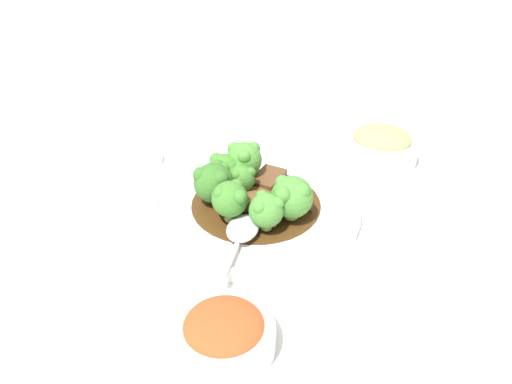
{
  "coord_description": "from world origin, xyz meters",
  "views": [
    {
      "loc": [
        0.44,
        0.35,
        0.41
      ],
      "look_at": [
        0.0,
        0.0,
        0.03
      ],
      "focal_mm": 35.0,
      "sensor_mm": 36.0,
      "label": 1
    }
  ],
  "objects_px": {
    "broccoli_floret_1": "(223,171)",
    "side_bowl_appetizer": "(381,146)",
    "broccoli_floret_0": "(266,210)",
    "serving_spoon": "(238,241)",
    "beef_strip_0": "(239,202)",
    "broccoli_floret_2": "(214,182)",
    "broccoli_floret_3": "(242,178)",
    "broccoli_floret_6": "(290,197)",
    "main_plate": "(256,206)",
    "broccoli_floret_5": "(232,199)",
    "broccoli_floret_4": "(244,159)",
    "beef_strip_4": "(268,179)",
    "sauce_dish": "(139,160)",
    "beef_strip_1": "(297,197)",
    "side_bowl_kimchi": "(224,333)",
    "beef_strip_3": "(267,211)",
    "beef_strip_2": "(266,200)"
  },
  "relations": [
    {
      "from": "broccoli_floret_1",
      "to": "side_bowl_appetizer",
      "type": "bearing_deg",
      "value": 151.74
    },
    {
      "from": "broccoli_floret_0",
      "to": "serving_spoon",
      "type": "bearing_deg",
      "value": -7.87
    },
    {
      "from": "beef_strip_0",
      "to": "serving_spoon",
      "type": "xyz_separation_m",
      "value": [
        0.06,
        0.05,
        -0.0
      ]
    },
    {
      "from": "broccoli_floret_2",
      "to": "serving_spoon",
      "type": "bearing_deg",
      "value": 58.12
    },
    {
      "from": "broccoli_floret_1",
      "to": "broccoli_floret_3",
      "type": "xyz_separation_m",
      "value": [
        -0.0,
        0.03,
        -0.0
      ]
    },
    {
      "from": "broccoli_floret_6",
      "to": "broccoli_floret_1",
      "type": "bearing_deg",
      "value": -91.11
    },
    {
      "from": "main_plate",
      "to": "broccoli_floret_5",
      "type": "distance_m",
      "value": 0.07
    },
    {
      "from": "broccoli_floret_4",
      "to": "broccoli_floret_6",
      "type": "distance_m",
      "value": 0.11
    },
    {
      "from": "beef_strip_4",
      "to": "broccoli_floret_6",
      "type": "distance_m",
      "value": 0.09
    },
    {
      "from": "broccoli_floret_5",
      "to": "sauce_dish",
      "type": "bearing_deg",
      "value": -100.2
    },
    {
      "from": "broccoli_floret_6",
      "to": "broccoli_floret_0",
      "type": "bearing_deg",
      "value": -17.56
    },
    {
      "from": "beef_strip_0",
      "to": "broccoli_floret_2",
      "type": "distance_m",
      "value": 0.04
    },
    {
      "from": "beef_strip_1",
      "to": "broccoli_floret_5",
      "type": "distance_m",
      "value": 0.1
    },
    {
      "from": "beef_strip_4",
      "to": "serving_spoon",
      "type": "relative_size",
      "value": 0.27
    },
    {
      "from": "beef_strip_0",
      "to": "broccoli_floret_1",
      "type": "xyz_separation_m",
      "value": [
        -0.02,
        -0.05,
        0.02
      ]
    },
    {
      "from": "broccoli_floret_6",
      "to": "sauce_dish",
      "type": "xyz_separation_m",
      "value": [
        0.01,
        -0.29,
        -0.04
      ]
    },
    {
      "from": "broccoli_floret_2",
      "to": "broccoli_floret_5",
      "type": "bearing_deg",
      "value": 68.12
    },
    {
      "from": "broccoli_floret_4",
      "to": "sauce_dish",
      "type": "xyz_separation_m",
      "value": [
        0.04,
        -0.19,
        -0.05
      ]
    },
    {
      "from": "broccoli_floret_5",
      "to": "side_bowl_kimchi",
      "type": "bearing_deg",
      "value": 37.87
    },
    {
      "from": "beef_strip_3",
      "to": "beef_strip_4",
      "type": "bearing_deg",
      "value": -144.56
    },
    {
      "from": "main_plate",
      "to": "broccoli_floret_6",
      "type": "distance_m",
      "value": 0.07
    },
    {
      "from": "beef_strip_0",
      "to": "broccoli_floret_0",
      "type": "relative_size",
      "value": 1.29
    },
    {
      "from": "broccoli_floret_4",
      "to": "side_bowl_appetizer",
      "type": "bearing_deg",
      "value": 150.43
    },
    {
      "from": "broccoli_floret_1",
      "to": "sauce_dish",
      "type": "distance_m",
      "value": 0.18
    },
    {
      "from": "side_bowl_appetizer",
      "to": "broccoli_floret_6",
      "type": "bearing_deg",
      "value": -2.89
    },
    {
      "from": "beef_strip_4",
      "to": "sauce_dish",
      "type": "height_order",
      "value": "beef_strip_4"
    },
    {
      "from": "broccoli_floret_0",
      "to": "broccoli_floret_1",
      "type": "xyz_separation_m",
      "value": [
        -0.04,
        -0.1,
        0.0
      ]
    },
    {
      "from": "broccoli_floret_6",
      "to": "side_bowl_kimchi",
      "type": "relative_size",
      "value": 0.58
    },
    {
      "from": "beef_strip_3",
      "to": "broccoli_floret_0",
      "type": "height_order",
      "value": "broccoli_floret_0"
    },
    {
      "from": "beef_strip_0",
      "to": "beef_strip_3",
      "type": "distance_m",
      "value": 0.04
    },
    {
      "from": "main_plate",
      "to": "beef_strip_1",
      "type": "distance_m",
      "value": 0.06
    },
    {
      "from": "beef_strip_0",
      "to": "beef_strip_4",
      "type": "xyz_separation_m",
      "value": [
        -0.07,
        -0.01,
        -0.0
      ]
    },
    {
      "from": "beef_strip_3",
      "to": "main_plate",
      "type": "bearing_deg",
      "value": -119.85
    },
    {
      "from": "side_bowl_kimchi",
      "to": "beef_strip_2",
      "type": "bearing_deg",
      "value": -152.77
    },
    {
      "from": "main_plate",
      "to": "serving_spoon",
      "type": "distance_m",
      "value": 0.1
    },
    {
      "from": "broccoli_floret_0",
      "to": "broccoli_floret_5",
      "type": "xyz_separation_m",
      "value": [
        0.01,
        -0.04,
        0.0
      ]
    },
    {
      "from": "side_bowl_kimchi",
      "to": "beef_strip_1",
      "type": "bearing_deg",
      "value": -162.28
    },
    {
      "from": "beef_strip_4",
      "to": "side_bowl_kimchi",
      "type": "relative_size",
      "value": 0.59
    },
    {
      "from": "beef_strip_2",
      "to": "broccoli_floret_3",
      "type": "height_order",
      "value": "broccoli_floret_3"
    },
    {
      "from": "beef_strip_0",
      "to": "broccoli_floret_0",
      "type": "xyz_separation_m",
      "value": [
        0.01,
        0.06,
        0.02
      ]
    },
    {
      "from": "broccoli_floret_5",
      "to": "side_bowl_kimchi",
      "type": "xyz_separation_m",
      "value": [
        0.15,
        0.12,
        -0.03
      ]
    },
    {
      "from": "main_plate",
      "to": "broccoli_floret_6",
      "type": "height_order",
      "value": "broccoli_floret_6"
    },
    {
      "from": "broccoli_floret_2",
      "to": "broccoli_floret_3",
      "type": "xyz_separation_m",
      "value": [
        -0.03,
        0.02,
        -0.0
      ]
    },
    {
      "from": "beef_strip_1",
      "to": "broccoli_floret_5",
      "type": "bearing_deg",
      "value": -23.8
    },
    {
      "from": "main_plate",
      "to": "broccoli_floret_1",
      "type": "xyz_separation_m",
      "value": [
        0.0,
        -0.06,
        0.04
      ]
    },
    {
      "from": "beef_strip_4",
      "to": "broccoli_floret_3",
      "type": "relative_size",
      "value": 1.32
    },
    {
      "from": "broccoli_floret_1",
      "to": "serving_spoon",
      "type": "bearing_deg",
      "value": 48.69
    },
    {
      "from": "beef_strip_1",
      "to": "beef_strip_0",
      "type": "bearing_deg",
      "value": -41.08
    },
    {
      "from": "beef_strip_4",
      "to": "side_bowl_kimchi",
      "type": "xyz_separation_m",
      "value": [
        0.25,
        0.13,
        -0.0
      ]
    },
    {
      "from": "beef_strip_0",
      "to": "beef_strip_2",
      "type": "height_order",
      "value": "beef_strip_0"
    }
  ]
}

